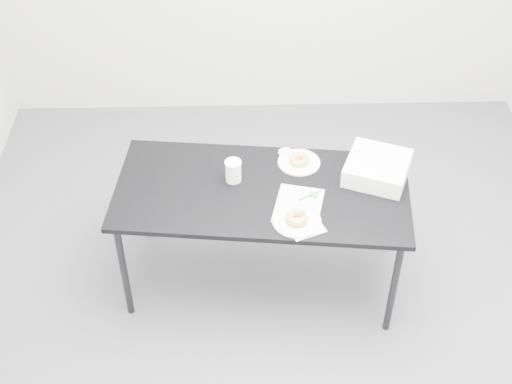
{
  "coord_description": "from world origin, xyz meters",
  "views": [
    {
      "loc": [
        -0.2,
        -2.81,
        3.38
      ],
      "look_at": [
        -0.12,
        0.02,
        0.82
      ],
      "focal_mm": 50.0,
      "sensor_mm": 36.0,
      "label": 1
    }
  ],
  "objects_px": {
    "pen": "(310,195)",
    "bakery_box": "(377,168)",
    "coffee_cup": "(233,171)",
    "plate_near": "(297,221)",
    "donut_near": "(297,218)",
    "donut_far": "(299,159)",
    "table": "(262,197)",
    "plate_far": "(299,162)",
    "scorecard": "(298,205)"
  },
  "relations": [
    {
      "from": "coffee_cup",
      "to": "plate_near",
      "type": "bearing_deg",
      "value": -46.19
    },
    {
      "from": "plate_near",
      "to": "scorecard",
      "type": "bearing_deg",
      "value": 81.61
    },
    {
      "from": "scorecard",
      "to": "pen",
      "type": "height_order",
      "value": "pen"
    },
    {
      "from": "donut_near",
      "to": "donut_far",
      "type": "height_order",
      "value": "donut_near"
    },
    {
      "from": "donut_far",
      "to": "coffee_cup",
      "type": "relative_size",
      "value": 0.87
    },
    {
      "from": "scorecard",
      "to": "pen",
      "type": "relative_size",
      "value": 2.15
    },
    {
      "from": "donut_near",
      "to": "coffee_cup",
      "type": "height_order",
      "value": "coffee_cup"
    },
    {
      "from": "plate_near",
      "to": "pen",
      "type": "bearing_deg",
      "value": 66.35
    },
    {
      "from": "donut_near",
      "to": "donut_far",
      "type": "relative_size",
      "value": 1.06
    },
    {
      "from": "donut_far",
      "to": "bakery_box",
      "type": "xyz_separation_m",
      "value": [
        0.43,
        -0.12,
        0.03
      ]
    },
    {
      "from": "plate_far",
      "to": "table",
      "type": "bearing_deg",
      "value": -134.8
    },
    {
      "from": "plate_far",
      "to": "plate_near",
      "type": "bearing_deg",
      "value": -95.53
    },
    {
      "from": "pen",
      "to": "plate_far",
      "type": "height_order",
      "value": "pen"
    },
    {
      "from": "plate_far",
      "to": "coffee_cup",
      "type": "relative_size",
      "value": 1.86
    },
    {
      "from": "table",
      "to": "plate_near",
      "type": "bearing_deg",
      "value": -50.18
    },
    {
      "from": "pen",
      "to": "bakery_box",
      "type": "bearing_deg",
      "value": -6.76
    },
    {
      "from": "scorecard",
      "to": "donut_near",
      "type": "distance_m",
      "value": 0.13
    },
    {
      "from": "plate_near",
      "to": "bakery_box",
      "type": "xyz_separation_m",
      "value": [
        0.48,
        0.36,
        0.05
      ]
    },
    {
      "from": "donut_near",
      "to": "coffee_cup",
      "type": "distance_m",
      "value": 0.48
    },
    {
      "from": "plate_far",
      "to": "coffee_cup",
      "type": "bearing_deg",
      "value": -159.71
    },
    {
      "from": "scorecard",
      "to": "plate_near",
      "type": "relative_size",
      "value": 1.2
    },
    {
      "from": "scorecard",
      "to": "donut_far",
      "type": "height_order",
      "value": "donut_far"
    },
    {
      "from": "scorecard",
      "to": "plate_near",
      "type": "height_order",
      "value": "plate_near"
    },
    {
      "from": "donut_far",
      "to": "coffee_cup",
      "type": "xyz_separation_m",
      "value": [
        -0.38,
        -0.14,
        0.04
      ]
    },
    {
      "from": "donut_near",
      "to": "donut_far",
      "type": "bearing_deg",
      "value": 84.47
    },
    {
      "from": "plate_near",
      "to": "plate_far",
      "type": "height_order",
      "value": "plate_near"
    },
    {
      "from": "scorecard",
      "to": "plate_near",
      "type": "xyz_separation_m",
      "value": [
        -0.02,
        -0.12,
        0.01
      ]
    },
    {
      "from": "table",
      "to": "coffee_cup",
      "type": "height_order",
      "value": "coffee_cup"
    },
    {
      "from": "coffee_cup",
      "to": "donut_near",
      "type": "bearing_deg",
      "value": -46.19
    },
    {
      "from": "pen",
      "to": "table",
      "type": "bearing_deg",
      "value": 136.47
    },
    {
      "from": "pen",
      "to": "donut_far",
      "type": "distance_m",
      "value": 0.29
    },
    {
      "from": "table",
      "to": "bakery_box",
      "type": "distance_m",
      "value": 0.67
    },
    {
      "from": "donut_near",
      "to": "plate_far",
      "type": "xyz_separation_m",
      "value": [
        0.05,
        0.49,
        -0.03
      ]
    },
    {
      "from": "bakery_box",
      "to": "donut_far",
      "type": "bearing_deg",
      "value": -174.38
    },
    {
      "from": "plate_far",
      "to": "bakery_box",
      "type": "distance_m",
      "value": 0.45
    },
    {
      "from": "bakery_box",
      "to": "plate_near",
      "type": "bearing_deg",
      "value": -121.05
    },
    {
      "from": "table",
      "to": "scorecard",
      "type": "distance_m",
      "value": 0.24
    },
    {
      "from": "plate_near",
      "to": "bakery_box",
      "type": "distance_m",
      "value": 0.6
    },
    {
      "from": "table",
      "to": "coffee_cup",
      "type": "xyz_separation_m",
      "value": [
        -0.16,
        0.08,
        0.12
      ]
    },
    {
      "from": "scorecard",
      "to": "plate_near",
      "type": "distance_m",
      "value": 0.13
    },
    {
      "from": "donut_near",
      "to": "bakery_box",
      "type": "xyz_separation_m",
      "value": [
        0.48,
        0.36,
        0.03
      ]
    },
    {
      "from": "plate_far",
      "to": "donut_far",
      "type": "distance_m",
      "value": 0.02
    },
    {
      "from": "coffee_cup",
      "to": "plate_far",
      "type": "bearing_deg",
      "value": 20.29
    },
    {
      "from": "scorecard",
      "to": "plate_far",
      "type": "bearing_deg",
      "value": 98.88
    },
    {
      "from": "table",
      "to": "plate_near",
      "type": "distance_m",
      "value": 0.32
    },
    {
      "from": "scorecard",
      "to": "bakery_box",
      "type": "relative_size",
      "value": 0.93
    },
    {
      "from": "pen",
      "to": "donut_near",
      "type": "distance_m",
      "value": 0.22
    },
    {
      "from": "pen",
      "to": "plate_near",
      "type": "height_order",
      "value": "pen"
    },
    {
      "from": "pen",
      "to": "coffee_cup",
      "type": "height_order",
      "value": "coffee_cup"
    },
    {
      "from": "plate_near",
      "to": "coffee_cup",
      "type": "height_order",
      "value": "coffee_cup"
    }
  ]
}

